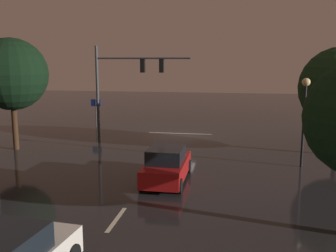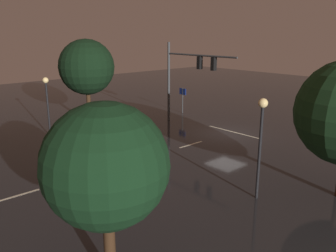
# 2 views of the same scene
# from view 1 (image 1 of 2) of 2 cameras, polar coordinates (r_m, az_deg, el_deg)

# --- Properties ---
(ground_plane) EXTENTS (80.00, 80.00, 0.00)m
(ground_plane) POSITION_cam_1_polar(r_m,az_deg,el_deg) (29.41, 1.60, -1.41)
(ground_plane) COLOR #232326
(traffic_signal_assembly) EXTENTS (7.36, 0.47, 6.85)m
(traffic_signal_assembly) POSITION_cam_1_polar(r_m,az_deg,el_deg) (29.34, -6.36, 7.55)
(traffic_signal_assembly) COLOR #383A3D
(traffic_signal_assembly) RESTS_ON ground_plane
(lane_dash_far) EXTENTS (0.16, 2.20, 0.01)m
(lane_dash_far) POSITION_cam_1_polar(r_m,az_deg,el_deg) (25.54, 0.32, -3.13)
(lane_dash_far) COLOR beige
(lane_dash_far) RESTS_ON ground_plane
(lane_dash_mid) EXTENTS (0.16, 2.20, 0.01)m
(lane_dash_mid) POSITION_cam_1_polar(r_m,az_deg,el_deg) (19.84, -2.54, -6.96)
(lane_dash_mid) COLOR beige
(lane_dash_mid) RESTS_ON ground_plane
(lane_dash_near) EXTENTS (0.16, 2.20, 0.01)m
(lane_dash_near) POSITION_cam_1_polar(r_m,az_deg,el_deg) (14.39, -7.77, -13.73)
(lane_dash_near) COLOR beige
(lane_dash_near) RESTS_ON ground_plane
(stop_bar) EXTENTS (5.00, 0.16, 0.01)m
(stop_bar) POSITION_cam_1_polar(r_m,az_deg,el_deg) (30.19, 1.82, -1.11)
(stop_bar) COLOR beige
(stop_bar) RESTS_ON ground_plane
(car_approaching) EXTENTS (1.93, 4.38, 1.70)m
(car_approaching) POSITION_cam_1_polar(r_m,az_deg,el_deg) (18.18, -0.20, -5.93)
(car_approaching) COLOR maroon
(car_approaching) RESTS_ON ground_plane
(street_lamp_left_kerb) EXTENTS (0.44, 0.44, 4.82)m
(street_lamp_left_kerb) POSITION_cam_1_polar(r_m,az_deg,el_deg) (21.46, 19.86, 3.00)
(street_lamp_left_kerb) COLOR black
(street_lamp_left_kerb) RESTS_ON ground_plane
(route_sign) EXTENTS (0.90, 0.11, 2.46)m
(route_sign) POSITION_cam_1_polar(r_m,az_deg,el_deg) (33.51, -10.78, 2.87)
(route_sign) COLOR #383A3D
(route_sign) RESTS_ON ground_plane
(tree_right_far) EXTENTS (4.57, 4.57, 7.16)m
(tree_right_far) POSITION_cam_1_polar(r_m,az_deg,el_deg) (26.15, -22.48, 7.18)
(tree_right_far) COLOR #382314
(tree_right_far) RESTS_ON ground_plane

